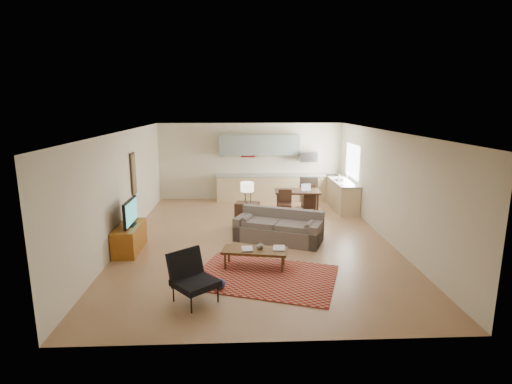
{
  "coord_description": "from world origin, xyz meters",
  "views": [
    {
      "loc": [
        -0.44,
        -9.61,
        3.32
      ],
      "look_at": [
        0.0,
        0.3,
        1.15
      ],
      "focal_mm": 28.0,
      "sensor_mm": 36.0,
      "label": 1
    }
  ],
  "objects_px": {
    "coffee_table": "(255,258)",
    "tv_credenza": "(130,238)",
    "sofa": "(278,226)",
    "dining_table": "(297,201)",
    "console_table": "(247,216)",
    "armchair": "(195,278)"
  },
  "relations": [
    {
      "from": "coffee_table",
      "to": "tv_credenza",
      "type": "distance_m",
      "value": 3.08
    },
    {
      "from": "sofa",
      "to": "dining_table",
      "type": "relative_size",
      "value": 1.59
    },
    {
      "from": "coffee_table",
      "to": "console_table",
      "type": "bearing_deg",
      "value": 102.63
    },
    {
      "from": "sofa",
      "to": "armchair",
      "type": "distance_m",
      "value": 3.52
    },
    {
      "from": "sofa",
      "to": "tv_credenza",
      "type": "xyz_separation_m",
      "value": [
        -3.51,
        -0.5,
        -0.08
      ]
    },
    {
      "from": "sofa",
      "to": "console_table",
      "type": "xyz_separation_m",
      "value": [
        -0.75,
        1.08,
        -0.02
      ]
    },
    {
      "from": "tv_credenza",
      "to": "console_table",
      "type": "bearing_deg",
      "value": 29.62
    },
    {
      "from": "sofa",
      "to": "console_table",
      "type": "relative_size",
      "value": 3.03
    },
    {
      "from": "sofa",
      "to": "dining_table",
      "type": "bearing_deg",
      "value": 95.44
    },
    {
      "from": "armchair",
      "to": "dining_table",
      "type": "xyz_separation_m",
      "value": [
        2.58,
        5.75,
        -0.08
      ]
    },
    {
      "from": "console_table",
      "to": "dining_table",
      "type": "xyz_separation_m",
      "value": [
        1.6,
        1.61,
        -0.01
      ]
    },
    {
      "from": "coffee_table",
      "to": "armchair",
      "type": "xyz_separation_m",
      "value": [
        -1.07,
        -1.43,
        0.23
      ]
    },
    {
      "from": "armchair",
      "to": "console_table",
      "type": "relative_size",
      "value": 1.19
    },
    {
      "from": "console_table",
      "to": "tv_credenza",
      "type": "bearing_deg",
      "value": -137.28
    },
    {
      "from": "dining_table",
      "to": "console_table",
      "type": "bearing_deg",
      "value": -131.38
    },
    {
      "from": "armchair",
      "to": "dining_table",
      "type": "bearing_deg",
      "value": 25.36
    },
    {
      "from": "tv_credenza",
      "to": "console_table",
      "type": "xyz_separation_m",
      "value": [
        2.76,
        1.57,
        0.06
      ]
    },
    {
      "from": "dining_table",
      "to": "tv_credenza",
      "type": "bearing_deg",
      "value": -140.44
    },
    {
      "from": "console_table",
      "to": "armchair",
      "type": "bearing_deg",
      "value": -90.23
    },
    {
      "from": "sofa",
      "to": "coffee_table",
      "type": "relative_size",
      "value": 1.64
    },
    {
      "from": "tv_credenza",
      "to": "sofa",
      "type": "bearing_deg",
      "value": 8.04
    },
    {
      "from": "armchair",
      "to": "coffee_table",
      "type": "bearing_deg",
      "value": 12.7
    }
  ]
}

